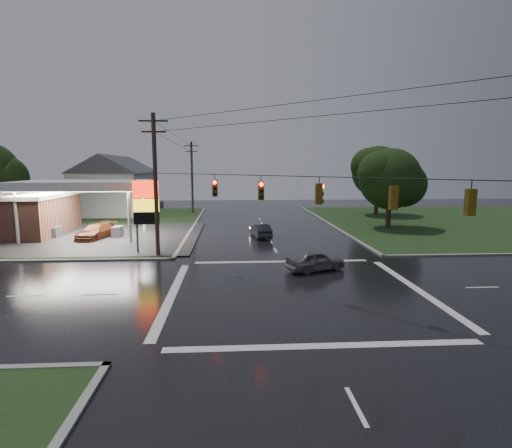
{
  "coord_description": "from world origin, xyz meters",
  "views": [
    {
      "loc": [
        -3.63,
        -21.74,
        7.1
      ],
      "look_at": [
        -1.96,
        5.95,
        3.0
      ],
      "focal_mm": 28.0,
      "sensor_mm": 36.0,
      "label": 1
    }
  ],
  "objects": [
    {
      "name": "gas_station",
      "position": [
        -25.68,
        19.7,
        2.55
      ],
      "size": [
        26.2,
        18.0,
        5.6
      ],
      "color": "#2D2D2D",
      "rests_on": "ground"
    },
    {
      "name": "tree_ne_near",
      "position": [
        14.14,
        21.99,
        5.56
      ],
      "size": [
        7.99,
        6.8,
        8.98
      ],
      "color": "black",
      "rests_on": "ground"
    },
    {
      "name": "grass_ne",
      "position": [
        26.0,
        26.0,
        0.04
      ],
      "size": [
        36.0,
        36.0,
        0.08
      ],
      "primitive_type": "cube",
      "color": "#1C3316",
      "rests_on": "ground"
    },
    {
      "name": "traffic_signals",
      "position": [
        0.02,
        -0.02,
        6.48
      ],
      "size": [
        26.87,
        26.87,
        1.47
      ],
      "color": "black",
      "rests_on": "ground"
    },
    {
      "name": "car_north",
      "position": [
        -0.8,
        17.17,
        0.69
      ],
      "size": [
        2.01,
        4.32,
        1.37
      ],
      "primitive_type": "imported",
      "rotation": [
        0.0,
        0.0,
        3.28
      ],
      "color": "#202328",
      "rests_on": "ground"
    },
    {
      "name": "house_near",
      "position": [
        -20.95,
        36.0,
        4.41
      ],
      "size": [
        11.05,
        8.48,
        8.6
      ],
      "color": "silver",
      "rests_on": "ground"
    },
    {
      "name": "car_crossing",
      "position": [
        1.99,
        4.38,
        0.7
      ],
      "size": [
        4.43,
        2.99,
        1.4
      ],
      "primitive_type": "imported",
      "rotation": [
        0.0,
        0.0,
        1.93
      ],
      "color": "slate",
      "rests_on": "ground"
    },
    {
      "name": "car_pump",
      "position": [
        -16.82,
        17.23,
        0.73
      ],
      "size": [
        3.26,
        5.4,
        1.46
      ],
      "primitive_type": "imported",
      "rotation": [
        0.0,
        0.0,
        -0.25
      ],
      "color": "brown",
      "rests_on": "ground"
    },
    {
      "name": "tree_ne_far",
      "position": [
        17.15,
        33.99,
        6.18
      ],
      "size": [
        8.46,
        7.2,
        9.8
      ],
      "color": "black",
      "rests_on": "ground"
    },
    {
      "name": "utility_pole_nw",
      "position": [
        -9.5,
        9.5,
        5.72
      ],
      "size": [
        2.2,
        0.32,
        11.0
      ],
      "color": "#382619",
      "rests_on": "ground"
    },
    {
      "name": "house_far",
      "position": [
        -21.95,
        48.0,
        4.41
      ],
      "size": [
        11.05,
        8.48,
        8.6
      ],
      "color": "silver",
      "rests_on": "ground"
    },
    {
      "name": "pylon_sign",
      "position": [
        -10.5,
        10.5,
        4.01
      ],
      "size": [
        2.0,
        0.35,
        6.0
      ],
      "color": "#59595E",
      "rests_on": "ground"
    },
    {
      "name": "ground",
      "position": [
        0.0,
        0.0,
        0.0
      ],
      "size": [
        120.0,
        120.0,
        0.0
      ],
      "primitive_type": "plane",
      "color": "black",
      "rests_on": "ground"
    },
    {
      "name": "utility_pole_n",
      "position": [
        -9.5,
        38.0,
        5.47
      ],
      "size": [
        2.2,
        0.32,
        10.5
      ],
      "color": "#382619",
      "rests_on": "ground"
    },
    {
      "name": "grass_nw",
      "position": [
        -26.0,
        26.0,
        0.04
      ],
      "size": [
        36.0,
        36.0,
        0.08
      ],
      "primitive_type": "cube",
      "color": "#1C3316",
      "rests_on": "ground"
    }
  ]
}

